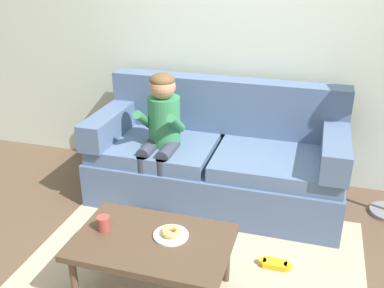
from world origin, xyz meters
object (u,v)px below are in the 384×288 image
object	(u,v)px
donut	(171,232)
toy_controller	(275,265)
couch	(217,159)
coffee_table	(153,246)
person_child	(161,128)
mug	(103,223)

from	to	relation	value
donut	toy_controller	distance (m)	0.83
couch	donut	bearing A→B (deg)	-89.65
couch	coffee_table	xyz separation A→B (m)	(-0.09, -1.28, 0.02)
couch	person_child	xyz separation A→B (m)	(-0.42, -0.21, 0.32)
couch	coffee_table	world-z (taller)	couch
person_child	toy_controller	world-z (taller)	person_child
couch	toy_controller	distance (m)	1.07
person_child	toy_controller	size ratio (longest dim) A/B	4.87
mug	toy_controller	size ratio (longest dim) A/B	0.40
toy_controller	coffee_table	bearing A→B (deg)	-148.91
donut	mug	distance (m)	0.42
couch	donut	xyz separation A→B (m)	(0.01, -1.22, 0.10)
coffee_table	toy_controller	xyz separation A→B (m)	(0.69, 0.46, -0.34)
person_child	mug	bearing A→B (deg)	-89.32
toy_controller	mug	bearing A→B (deg)	-158.55
coffee_table	mug	distance (m)	0.33
donut	mug	world-z (taller)	mug
couch	donut	size ratio (longest dim) A/B	17.06
coffee_table	toy_controller	distance (m)	0.90
couch	donut	world-z (taller)	couch
donut	mug	xyz separation A→B (m)	(-0.41, -0.05, 0.01)
toy_controller	person_child	bearing A→B (deg)	146.52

